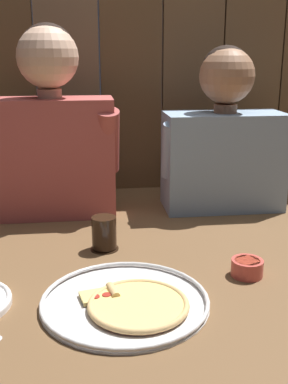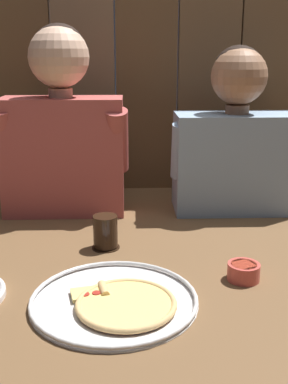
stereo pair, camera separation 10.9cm
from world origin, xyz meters
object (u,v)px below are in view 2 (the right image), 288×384
diner_right (236,138)px  pizza_tray (118,301)px  diner_left (62,126)px  drinking_glass (105,232)px  dipping_bowl (244,271)px

diner_right → pizza_tray: bearing=-121.3°
pizza_tray → diner_left: (-0.20, 0.66, 0.30)m
diner_left → diner_right: bearing=-0.0°
drinking_glass → dipping_bowl: (0.35, -0.21, -0.02)m
pizza_tray → diner_right: size_ratio=0.67×
pizza_tray → drinking_glass: size_ratio=3.89×
pizza_tray → dipping_bowl: size_ratio=4.73×
drinking_glass → diner_right: bearing=37.4°
drinking_glass → diner_right: (0.44, 0.34, 0.21)m
pizza_tray → dipping_bowl: (0.31, 0.11, 0.01)m
dipping_bowl → diner_left: bearing=132.7°
dipping_bowl → diner_left: diner_left is taller
diner_left → diner_right: size_ratio=1.12×
diner_left → diner_right: diner_left is taller
pizza_tray → diner_left: size_ratio=0.60×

